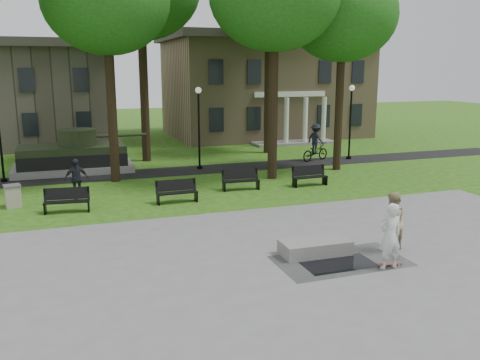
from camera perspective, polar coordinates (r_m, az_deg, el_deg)
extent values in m
plane|color=#294B11|center=(18.41, 3.82, -5.84)|extent=(120.00, 120.00, 0.00)
cube|color=gray|center=(14.26, 11.87, -11.65)|extent=(22.00, 16.00, 0.02)
cube|color=black|center=(29.47, -5.34, 1.11)|extent=(44.00, 2.60, 0.01)
cube|color=#9E8460|center=(45.37, 2.66, 10.18)|extent=(16.00, 11.00, 8.00)
cube|color=#38332D|center=(45.41, 2.72, 15.61)|extent=(17.00, 12.00, 0.60)
cube|color=silver|center=(40.33, 5.62, 9.58)|extent=(6.00, 0.30, 0.40)
cube|color=#4C443D|center=(42.81, -25.02, 8.38)|extent=(15.00, 10.00, 7.20)
cylinder|color=black|center=(26.73, -14.21, 8.27)|extent=(0.48, 0.48, 8.00)
ellipsoid|color=#165213|center=(26.87, -14.81, 18.96)|extent=(6.20, 6.20, 5.27)
cylinder|color=black|center=(26.73, 3.73, 8.96)|extent=(0.50, 0.50, 8.32)
cylinder|color=black|center=(29.66, 11.08, 8.48)|extent=(0.46, 0.46, 7.68)
ellipsoid|color=#165213|center=(29.73, 11.48, 17.74)|extent=(6.00, 6.00, 5.10)
cylinder|color=black|center=(32.46, -10.73, 10.23)|extent=(0.54, 0.54, 9.28)
cylinder|color=black|center=(35.25, 3.15, 10.06)|extent=(0.50, 0.50, 8.64)
ellipsoid|color=#165213|center=(35.44, 3.26, 18.82)|extent=(6.40, 6.40, 5.44)
cylinder|color=black|center=(28.75, -25.35, 4.11)|extent=(0.12, 0.12, 4.40)
cylinder|color=black|center=(29.09, -24.97, -0.02)|extent=(0.32, 0.32, 0.16)
cylinder|color=black|center=(29.53, -4.62, 5.46)|extent=(0.12, 0.12, 4.40)
sphere|color=silver|center=(29.34, -4.70, 10.02)|extent=(0.36, 0.36, 0.36)
cylinder|color=black|center=(29.86, -4.55, 1.42)|extent=(0.32, 0.32, 0.16)
cylinder|color=black|center=(33.47, 12.27, 6.03)|extent=(0.12, 0.12, 4.40)
sphere|color=silver|center=(33.30, 12.45, 10.05)|extent=(0.36, 0.36, 0.36)
cylinder|color=black|center=(33.76, 12.10, 2.46)|extent=(0.32, 0.32, 0.16)
cube|color=gray|center=(30.58, -18.18, 1.32)|extent=(6.50, 3.40, 0.40)
cube|color=#263019|center=(30.45, -18.27, 2.70)|extent=(5.80, 2.80, 1.10)
cube|color=black|center=(29.15, -18.18, 1.90)|extent=(5.80, 0.35, 0.70)
cube|color=black|center=(31.81, -18.31, 2.73)|extent=(5.80, 0.35, 0.70)
cylinder|color=#263019|center=(30.31, -17.83, 4.60)|extent=(2.10, 2.10, 0.90)
cylinder|color=#263019|center=(30.45, -13.50, 4.89)|extent=(3.20, 0.18, 0.18)
cube|color=black|center=(15.71, 11.01, -9.25)|extent=(2.20, 1.20, 0.00)
cube|color=gray|center=(16.32, 8.44, -7.48)|extent=(2.22, 1.05, 0.45)
cube|color=brown|center=(15.95, 16.46, -9.08)|extent=(0.79, 0.25, 0.07)
imported|color=silver|center=(15.40, 16.50, -6.07)|extent=(0.73, 0.48, 1.99)
imported|color=tan|center=(16.90, 16.68, -4.53)|extent=(1.19, 1.12, 1.93)
imported|color=#20212B|center=(23.99, -17.91, 0.15)|extent=(1.15, 0.71, 1.82)
imported|color=black|center=(32.67, 8.45, 3.15)|extent=(2.32, 1.48, 1.15)
imported|color=black|center=(32.55, 8.49, 4.60)|extent=(1.10, 1.41, 1.91)
cube|color=black|center=(21.84, -18.88, -2.34)|extent=(1.84, 0.65, 0.05)
cube|color=black|center=(21.98, -18.95, -1.44)|extent=(1.81, 0.35, 0.50)
cube|color=black|center=(21.91, -21.06, -3.06)|extent=(0.11, 0.45, 0.45)
cube|color=black|center=(21.91, -16.62, -2.75)|extent=(0.11, 0.45, 0.45)
cube|color=black|center=(22.33, -7.08, -1.44)|extent=(1.81, 0.48, 0.05)
cube|color=black|center=(22.47, -7.22, -0.57)|extent=(1.80, 0.18, 0.50)
cube|color=black|center=(22.23, -9.20, -2.16)|extent=(0.07, 0.45, 0.45)
cube|color=black|center=(22.57, -4.95, -1.83)|extent=(0.07, 0.45, 0.45)
cube|color=black|center=(24.47, 0.11, -0.11)|extent=(1.83, 0.58, 0.05)
cube|color=black|center=(24.61, -0.06, 0.68)|extent=(1.81, 0.28, 0.50)
cube|color=black|center=(24.26, -1.78, -0.77)|extent=(0.09, 0.45, 0.45)
cube|color=black|center=(24.81, 1.97, -0.48)|extent=(0.09, 0.45, 0.45)
cube|color=black|center=(25.59, 7.87, 0.33)|extent=(1.81, 0.49, 0.05)
cube|color=black|center=(25.72, 7.67, 1.08)|extent=(1.80, 0.19, 0.50)
cube|color=black|center=(25.27, 6.14, -0.31)|extent=(0.07, 0.45, 0.45)
cube|color=black|center=(26.03, 9.52, -0.03)|extent=(0.07, 0.45, 0.45)
cube|color=#A59D87|center=(23.54, -24.14, -1.72)|extent=(0.71, 0.71, 0.90)
cube|color=#4C4C4C|center=(23.44, -24.24, -0.59)|extent=(0.78, 0.78, 0.06)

